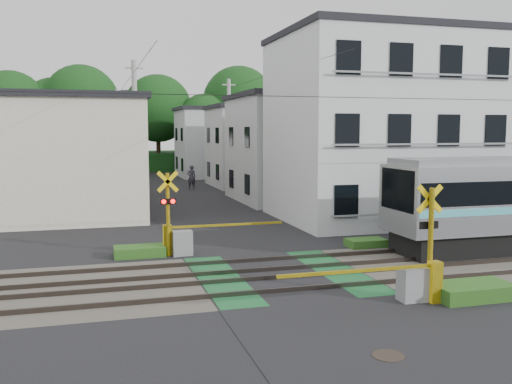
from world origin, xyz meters
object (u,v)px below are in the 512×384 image
object	(u,v)px
pedestrian	(191,177)
apartment_block	(381,127)
crossing_signal_near	(417,275)
crossing_signal_far	(180,236)
manhole_cover	(388,356)

from	to	relation	value
pedestrian	apartment_block	bearing A→B (deg)	111.44
crossing_signal_near	crossing_signal_far	distance (m)	8.95
apartment_block	pedestrian	xyz separation A→B (m)	(-6.83, 16.84, -3.73)
pedestrian	manhole_cover	size ratio (longest dim) A/B	2.80
crossing_signal_far	pedestrian	distance (m)	23.08
apartment_block	manhole_cover	world-z (taller)	apartment_block
crossing_signal_far	pedestrian	size ratio (longest dim) A/B	2.57
manhole_cover	crossing_signal_far	bearing A→B (deg)	104.25
pedestrian	manhole_cover	world-z (taller)	pedestrian
pedestrian	manhole_cover	distance (m)	33.13
crossing_signal_near	pedestrian	distance (m)	30.00
crossing_signal_near	apartment_block	distance (m)	14.95
crossing_signal_far	pedestrian	bearing A→B (deg)	79.38
manhole_cover	crossing_signal_near	bearing A→B (deg)	50.70
crossing_signal_far	apartment_block	world-z (taller)	apartment_block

